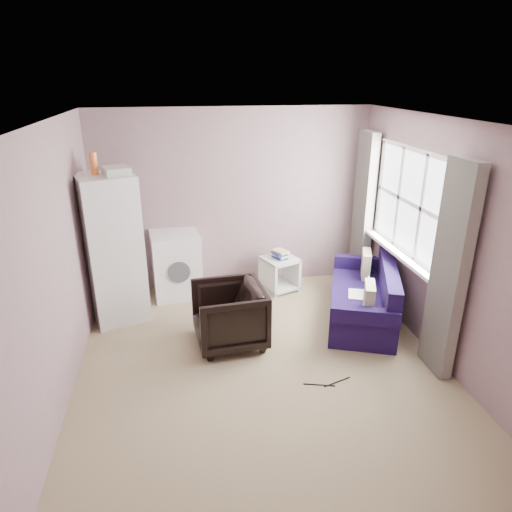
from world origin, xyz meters
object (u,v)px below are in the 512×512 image
Objects in this scene: armchair at (229,313)px; side_table at (280,271)px; washing_machine at (176,262)px; sofa at (366,299)px; fridge at (113,248)px.

armchair is 1.55m from side_table.
washing_machine is 2.59m from sofa.
armchair reaches higher than side_table.
washing_machine is 1.46m from side_table.
washing_machine reaches higher than side_table.
washing_machine is 0.49× the size of sofa.
armchair is at bearing -52.52° from fridge.
sofa reaches higher than side_table.
armchair is 1.30× the size of side_table.
sofa is at bearing -48.52° from side_table.
fridge reaches higher than armchair.
fridge is 2.30m from side_table.
side_table is at bearing 140.79° from armchair.
armchair is 1.52m from washing_machine.
washing_machine is at bearing -162.71° from armchair.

